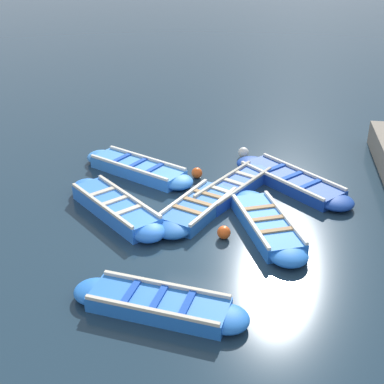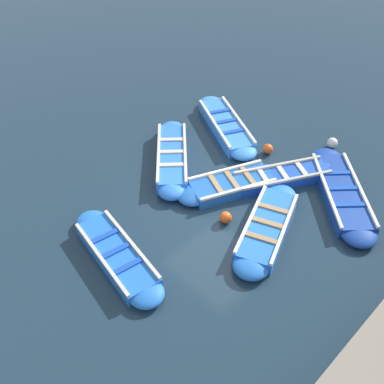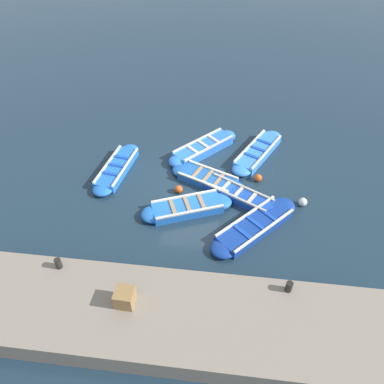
% 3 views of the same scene
% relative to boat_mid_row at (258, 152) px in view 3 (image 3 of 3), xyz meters
% --- Properties ---
extents(ground_plane, '(120.00, 120.00, 0.00)m').
position_rel_boat_mid_row_xyz_m(ground_plane, '(-2.34, 2.71, -0.18)').
color(ground_plane, '#1C303F').
extents(boat_mid_row, '(3.78, 2.48, 0.41)m').
position_rel_boat_mid_row_xyz_m(boat_mid_row, '(0.00, 0.00, 0.00)').
color(boat_mid_row, '#3884E0').
rests_on(boat_mid_row, ground).
extents(boat_broadside, '(3.62, 1.37, 0.38)m').
position_rel_boat_mid_row_xyz_m(boat_broadside, '(-1.84, 5.93, -0.02)').
color(boat_broadside, blue).
rests_on(boat_broadside, ground).
extents(boat_outer_right, '(2.12, 3.35, 0.38)m').
position_rel_boat_mid_row_xyz_m(boat_outer_right, '(-2.07, 2.05, -0.02)').
color(boat_outer_right, '#1E59AD').
rests_on(boat_outer_right, ground).
extents(boat_centre, '(2.14, 3.60, 0.40)m').
position_rel_boat_mid_row_xyz_m(boat_centre, '(-3.82, 2.68, -0.00)').
color(boat_centre, blue).
rests_on(boat_centre, ground).
extents(boat_near_quay, '(3.59, 3.42, 0.37)m').
position_rel_boat_mid_row_xyz_m(boat_near_quay, '(-4.43, 0.15, -0.02)').
color(boat_near_quay, navy).
rests_on(boat_near_quay, ground).
extents(boat_alongside, '(3.29, 3.14, 0.46)m').
position_rel_boat_mid_row_xyz_m(boat_alongside, '(-0.01, 2.43, 0.02)').
color(boat_alongside, blue).
rests_on(boat_alongside, ground).
extents(boat_end_of_row, '(2.30, 3.43, 0.38)m').
position_rel_boat_mid_row_xyz_m(boat_end_of_row, '(-2.88, 0.79, -0.02)').
color(boat_end_of_row, '#1947B7').
rests_on(boat_end_of_row, ground).
extents(quay_wall, '(2.90, 12.57, 0.76)m').
position_rel_boat_mid_row_xyz_m(quay_wall, '(-8.48, 2.71, 0.20)').
color(quay_wall, gray).
rests_on(quay_wall, ground).
extents(bollard_north, '(0.20, 0.20, 0.35)m').
position_rel_boat_mid_row_xyz_m(bollard_north, '(-7.38, -0.72, 0.76)').
color(bollard_north, black).
rests_on(bollard_north, quay_wall).
extents(bollard_mid_north, '(0.20, 0.20, 0.35)m').
position_rel_boat_mid_row_xyz_m(bollard_mid_north, '(-7.38, 6.13, 0.76)').
color(bollard_mid_north, black).
rests_on(bollard_mid_north, quay_wall).
extents(wooden_crate, '(0.55, 0.55, 0.53)m').
position_rel_boat_mid_row_xyz_m(wooden_crate, '(-8.32, 3.83, 0.85)').
color(wooden_crate, olive).
rests_on(wooden_crate, quay_wall).
extents(buoy_orange_near, '(0.33, 0.33, 0.33)m').
position_rel_boat_mid_row_xyz_m(buoy_orange_near, '(-2.99, -1.68, -0.01)').
color(buoy_orange_near, silver).
rests_on(buoy_orange_near, ground).
extents(buoy_yellow_far, '(0.32, 0.32, 0.32)m').
position_rel_boat_mid_row_xyz_m(buoy_yellow_far, '(-1.75, -0.00, -0.02)').
color(buoy_yellow_far, '#E05119').
rests_on(buoy_yellow_far, ground).
extents(buoy_white_drifting, '(0.32, 0.32, 0.32)m').
position_rel_boat_mid_row_xyz_m(buoy_white_drifting, '(-2.83, 3.14, -0.02)').
color(buoy_white_drifting, '#E05119').
rests_on(buoy_white_drifting, ground).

